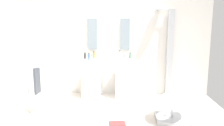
{
  "coord_description": "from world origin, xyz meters",
  "views": [
    {
      "loc": [
        0.41,
        -3.48,
        1.62
      ],
      "look_at": [
        0.15,
        0.55,
        0.95
      ],
      "focal_mm": 33.7,
      "sensor_mm": 36.0,
      "label": 1
    }
  ],
  "objects_px": {
    "soap_bottle_clear": "(120,55)",
    "shower_column": "(169,51)",
    "soap_bottle_black": "(85,56)",
    "magazine_red": "(117,124)",
    "pedestal_sink_left": "(91,77)",
    "soap_bottle_blue": "(89,57)",
    "soap_bottle_amber": "(94,55)",
    "towel_rack": "(36,82)",
    "lounge_chair": "(172,102)",
    "coffee_mug": "(130,116)",
    "pedestal_sink_right": "(124,77)",
    "soap_bottle_green": "(130,56)"
  },
  "relations": [
    {
      "from": "soap_bottle_clear",
      "to": "shower_column",
      "type": "bearing_deg",
      "value": 6.41
    },
    {
      "from": "soap_bottle_black",
      "to": "magazine_red",
      "type": "bearing_deg",
      "value": -60.9
    },
    {
      "from": "pedestal_sink_left",
      "to": "shower_column",
      "type": "bearing_deg",
      "value": 6.83
    },
    {
      "from": "soap_bottle_black",
      "to": "soap_bottle_blue",
      "type": "relative_size",
      "value": 0.98
    },
    {
      "from": "pedestal_sink_left",
      "to": "soap_bottle_amber",
      "type": "relative_size",
      "value": 6.39
    },
    {
      "from": "pedestal_sink_left",
      "to": "soap_bottle_blue",
      "type": "distance_m",
      "value": 0.51
    },
    {
      "from": "shower_column",
      "to": "pedestal_sink_left",
      "type": "bearing_deg",
      "value": -173.17
    },
    {
      "from": "towel_rack",
      "to": "pedestal_sink_left",
      "type": "bearing_deg",
      "value": 50.16
    },
    {
      "from": "soap_bottle_blue",
      "to": "soap_bottle_amber",
      "type": "bearing_deg",
      "value": 77.58
    },
    {
      "from": "shower_column",
      "to": "lounge_chair",
      "type": "relative_size",
      "value": 1.96
    },
    {
      "from": "coffee_mug",
      "to": "soap_bottle_blue",
      "type": "distance_m",
      "value": 1.69
    },
    {
      "from": "pedestal_sink_right",
      "to": "soap_bottle_amber",
      "type": "bearing_deg",
      "value": 167.31
    },
    {
      "from": "soap_bottle_green",
      "to": "soap_bottle_blue",
      "type": "relative_size",
      "value": 0.93
    },
    {
      "from": "towel_rack",
      "to": "soap_bottle_amber",
      "type": "relative_size",
      "value": 5.99
    },
    {
      "from": "pedestal_sink_left",
      "to": "pedestal_sink_right",
      "type": "relative_size",
      "value": 1.0
    },
    {
      "from": "coffee_mug",
      "to": "soap_bottle_black",
      "type": "height_order",
      "value": "soap_bottle_black"
    },
    {
      "from": "pedestal_sink_right",
      "to": "towel_rack",
      "type": "height_order",
      "value": "pedestal_sink_right"
    },
    {
      "from": "pedestal_sink_right",
      "to": "soap_bottle_blue",
      "type": "distance_m",
      "value": 0.95
    },
    {
      "from": "coffee_mug",
      "to": "pedestal_sink_right",
      "type": "bearing_deg",
      "value": 95.64
    },
    {
      "from": "shower_column",
      "to": "soap_bottle_black",
      "type": "height_order",
      "value": "shower_column"
    },
    {
      "from": "towel_rack",
      "to": "coffee_mug",
      "type": "relative_size",
      "value": 9.16
    },
    {
      "from": "pedestal_sink_left",
      "to": "soap_bottle_blue",
      "type": "bearing_deg",
      "value": -98.61
    },
    {
      "from": "shower_column",
      "to": "towel_rack",
      "type": "relative_size",
      "value": 2.16
    },
    {
      "from": "pedestal_sink_left",
      "to": "shower_column",
      "type": "distance_m",
      "value": 1.93
    },
    {
      "from": "soap_bottle_amber",
      "to": "soap_bottle_clear",
      "type": "bearing_deg",
      "value": -7.04
    },
    {
      "from": "soap_bottle_blue",
      "to": "soap_bottle_clear",
      "type": "xyz_separation_m",
      "value": [
        0.69,
        0.23,
        0.02
      ]
    },
    {
      "from": "soap_bottle_clear",
      "to": "soap_bottle_blue",
      "type": "bearing_deg",
      "value": -161.88
    },
    {
      "from": "lounge_chair",
      "to": "magazine_red",
      "type": "xyz_separation_m",
      "value": [
        -0.96,
        -0.25,
        -0.33
      ]
    },
    {
      "from": "pedestal_sink_left",
      "to": "soap_bottle_amber",
      "type": "xyz_separation_m",
      "value": [
        0.05,
        0.17,
        0.49
      ]
    },
    {
      "from": "soap_bottle_green",
      "to": "soap_bottle_amber",
      "type": "bearing_deg",
      "value": 176.17
    },
    {
      "from": "magazine_red",
      "to": "soap_bottle_blue",
      "type": "distance_m",
      "value": 1.78
    },
    {
      "from": "towel_rack",
      "to": "coffee_mug",
      "type": "xyz_separation_m",
      "value": [
        1.78,
        -0.15,
        -0.57
      ]
    },
    {
      "from": "coffee_mug",
      "to": "soap_bottle_black",
      "type": "bearing_deg",
      "value": 130.64
    },
    {
      "from": "lounge_chair",
      "to": "soap_bottle_blue",
      "type": "height_order",
      "value": "soap_bottle_blue"
    },
    {
      "from": "soap_bottle_blue",
      "to": "soap_bottle_green",
      "type": "bearing_deg",
      "value": 14.78
    },
    {
      "from": "magazine_red",
      "to": "soap_bottle_clear",
      "type": "height_order",
      "value": "soap_bottle_clear"
    },
    {
      "from": "lounge_chair",
      "to": "soap_bottle_amber",
      "type": "xyz_separation_m",
      "value": [
        -1.59,
        1.37,
        0.64
      ]
    },
    {
      "from": "magazine_red",
      "to": "soap_bottle_green",
      "type": "height_order",
      "value": "soap_bottle_green"
    },
    {
      "from": "pedestal_sink_left",
      "to": "pedestal_sink_right",
      "type": "distance_m",
      "value": 0.79
    },
    {
      "from": "soap_bottle_clear",
      "to": "soap_bottle_green",
      "type": "bearing_deg",
      "value": 4.62
    },
    {
      "from": "magazine_red",
      "to": "soap_bottle_black",
      "type": "height_order",
      "value": "soap_bottle_black"
    },
    {
      "from": "pedestal_sink_left",
      "to": "towel_rack",
      "type": "bearing_deg",
      "value": -129.84
    },
    {
      "from": "pedestal_sink_left",
      "to": "pedestal_sink_right",
      "type": "height_order",
      "value": "same"
    },
    {
      "from": "pedestal_sink_right",
      "to": "shower_column",
      "type": "distance_m",
      "value": 1.22
    },
    {
      "from": "soap_bottle_green",
      "to": "magazine_red",
      "type": "bearing_deg",
      "value": -98.55
    },
    {
      "from": "pedestal_sink_left",
      "to": "soap_bottle_blue",
      "type": "height_order",
      "value": "soap_bottle_blue"
    },
    {
      "from": "towel_rack",
      "to": "soap_bottle_blue",
      "type": "relative_size",
      "value": 6.0
    },
    {
      "from": "magazine_red",
      "to": "soap_bottle_amber",
      "type": "bearing_deg",
      "value": 103.72
    },
    {
      "from": "pedestal_sink_left",
      "to": "pedestal_sink_right",
      "type": "bearing_deg",
      "value": 0.0
    },
    {
      "from": "towel_rack",
      "to": "coffee_mug",
      "type": "bearing_deg",
      "value": -4.96
    }
  ]
}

